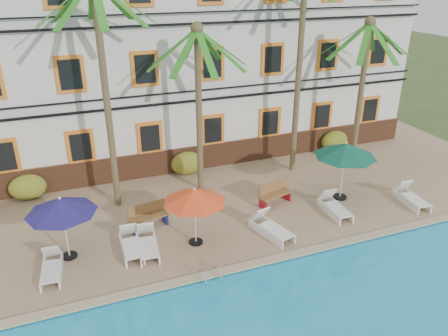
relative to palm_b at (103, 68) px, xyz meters
name	(u,v)px	position (x,y,z in m)	size (l,w,h in m)	color
ground	(240,256)	(3.42, -4.78, -5.82)	(100.00, 100.00, 0.00)	#384C23
pool_deck	(196,191)	(3.42, 0.22, -5.70)	(30.00, 12.00, 0.25)	tan
pool_coping	(251,265)	(3.42, -5.68, -5.54)	(30.00, 0.35, 0.06)	tan
hotel_building	(162,52)	(3.42, 5.20, -0.45)	(25.40, 6.44, 10.22)	silver
palm_b	(103,68)	(0.00, 0.00, 0.00)	(4.03, 4.03, 8.81)	brown
palm_c	(198,87)	(3.60, 0.10, -1.02)	(4.03, 4.03, 7.04)	brown
palm_d	(301,43)	(8.37, 0.49, 0.38)	(4.03, 4.03, 9.48)	brown
palm_e	(363,74)	(11.37, -0.12, -1.05)	(4.03, 4.03, 7.00)	brown
shrub_left	(28,187)	(-3.41, 1.82, -5.02)	(1.50, 0.90, 1.10)	#30611B
shrub_mid	(187,163)	(3.49, 1.82, -5.02)	(1.50, 0.90, 1.10)	#30611B
shrub_right	(334,141)	(11.62, 1.82, -5.02)	(1.50, 0.90, 1.10)	#30611B
umbrella_blue	(61,206)	(-2.08, -3.06, -3.63)	(2.28, 2.28, 2.28)	black
umbrella_red	(195,196)	(2.14, -3.80, -3.71)	(2.19, 2.19, 2.19)	black
umbrella_green	(346,150)	(8.84, -2.80, -3.41)	(2.54, 2.54, 2.54)	black
lounger_a	(52,267)	(-2.64, -3.82, -5.32)	(0.74, 1.70, 0.78)	white
lounger_b	(131,244)	(-0.08, -3.48, -5.30)	(0.69, 1.80, 0.84)	white
lounger_c	(147,244)	(0.45, -3.64, -5.30)	(0.84, 1.86, 0.85)	white
lounger_d	(271,227)	(4.84, -4.25, -5.29)	(1.13, 1.96, 0.88)	white
lounger_e	(334,207)	(7.89, -3.77, -5.30)	(0.75, 1.82, 0.84)	white
lounger_f	(411,197)	(11.28, -4.23, -5.30)	(0.83, 1.83, 0.84)	white
bench_left	(148,215)	(0.80, -2.10, -5.11)	(1.56, 0.72, 0.93)	olive
bench_right	(274,193)	(6.02, -2.20, -5.11)	(1.57, 0.84, 0.93)	olive
pool_ladder	(210,277)	(1.98, -5.78, -5.57)	(0.54, 0.74, 0.74)	silver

